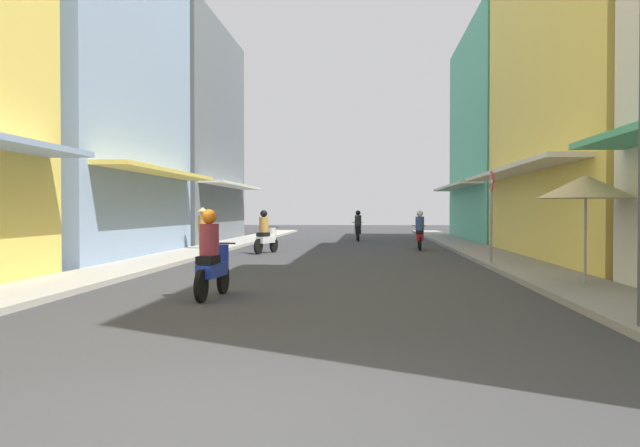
{
  "coord_description": "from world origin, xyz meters",
  "views": [
    {
      "loc": [
        1.11,
        -4.67,
        1.55
      ],
      "look_at": [
        -0.71,
        19.99,
        1.08
      ],
      "focal_mm": 37.55,
      "sensor_mm": 36.0,
      "label": 1
    }
  ],
  "objects_px": {
    "pedestrian_foreground": "(203,226)",
    "motorbike_white": "(266,234)",
    "motorbike_blue": "(212,258)",
    "street_sign_no_entry": "(491,205)",
    "motorbike_black": "(358,227)",
    "vendor_umbrella": "(586,187)",
    "motorbike_red": "(420,232)"
  },
  "relations": [
    {
      "from": "motorbike_red",
      "to": "street_sign_no_entry",
      "type": "relative_size",
      "value": 0.68
    },
    {
      "from": "motorbike_red",
      "to": "vendor_umbrella",
      "type": "height_order",
      "value": "vendor_umbrella"
    },
    {
      "from": "motorbike_red",
      "to": "pedestrian_foreground",
      "type": "distance_m",
      "value": 8.52
    },
    {
      "from": "motorbike_white",
      "to": "vendor_umbrella",
      "type": "height_order",
      "value": "vendor_umbrella"
    },
    {
      "from": "vendor_umbrella",
      "to": "street_sign_no_entry",
      "type": "bearing_deg",
      "value": 99.02
    },
    {
      "from": "motorbike_black",
      "to": "motorbike_red",
      "type": "bearing_deg",
      "value": -71.61
    },
    {
      "from": "motorbike_black",
      "to": "motorbike_white",
      "type": "bearing_deg",
      "value": -106.89
    },
    {
      "from": "motorbike_black",
      "to": "street_sign_no_entry",
      "type": "distance_m",
      "value": 16.47
    },
    {
      "from": "motorbike_blue",
      "to": "street_sign_no_entry",
      "type": "relative_size",
      "value": 0.68
    },
    {
      "from": "motorbike_blue",
      "to": "street_sign_no_entry",
      "type": "xyz_separation_m",
      "value": [
        6.11,
        6.9,
        1.01
      ]
    },
    {
      "from": "vendor_umbrella",
      "to": "motorbike_black",
      "type": "bearing_deg",
      "value": 102.63
    },
    {
      "from": "motorbike_black",
      "to": "street_sign_no_entry",
      "type": "height_order",
      "value": "street_sign_no_entry"
    },
    {
      "from": "vendor_umbrella",
      "to": "motorbike_white",
      "type": "bearing_deg",
      "value": 126.17
    },
    {
      "from": "motorbike_white",
      "to": "street_sign_no_entry",
      "type": "xyz_separation_m",
      "value": [
        7.09,
        -5.54,
        1.01
      ]
    },
    {
      "from": "motorbike_blue",
      "to": "vendor_umbrella",
      "type": "distance_m",
      "value": 7.26
    },
    {
      "from": "motorbike_black",
      "to": "street_sign_no_entry",
      "type": "xyz_separation_m",
      "value": [
        3.92,
        -15.96,
        1.01
      ]
    },
    {
      "from": "motorbike_black",
      "to": "street_sign_no_entry",
      "type": "relative_size",
      "value": 0.68
    },
    {
      "from": "pedestrian_foreground",
      "to": "street_sign_no_entry",
      "type": "xyz_separation_m",
      "value": [
        9.72,
        -6.65,
        0.76
      ]
    },
    {
      "from": "motorbike_red",
      "to": "street_sign_no_entry",
      "type": "bearing_deg",
      "value": -80.71
    },
    {
      "from": "motorbike_white",
      "to": "pedestrian_foreground",
      "type": "bearing_deg",
      "value": 157.0
    },
    {
      "from": "motorbike_blue",
      "to": "vendor_umbrella",
      "type": "height_order",
      "value": "vendor_umbrella"
    },
    {
      "from": "motorbike_white",
      "to": "pedestrian_foreground",
      "type": "distance_m",
      "value": 2.87
    },
    {
      "from": "motorbike_black",
      "to": "motorbike_blue",
      "type": "bearing_deg",
      "value": -95.47
    },
    {
      "from": "motorbike_blue",
      "to": "pedestrian_foreground",
      "type": "relative_size",
      "value": 1.07
    },
    {
      "from": "pedestrian_foreground",
      "to": "motorbike_black",
      "type": "bearing_deg",
      "value": 58.1
    },
    {
      "from": "motorbike_blue",
      "to": "motorbike_red",
      "type": "bearing_deg",
      "value": 72.42
    },
    {
      "from": "motorbike_blue",
      "to": "street_sign_no_entry",
      "type": "bearing_deg",
      "value": 48.47
    },
    {
      "from": "motorbike_white",
      "to": "motorbike_red",
      "type": "relative_size",
      "value": 0.96
    },
    {
      "from": "motorbike_blue",
      "to": "pedestrian_foreground",
      "type": "height_order",
      "value": "pedestrian_foreground"
    },
    {
      "from": "pedestrian_foreground",
      "to": "motorbike_blue",
      "type": "bearing_deg",
      "value": -75.1
    },
    {
      "from": "pedestrian_foreground",
      "to": "motorbike_white",
      "type": "bearing_deg",
      "value": -23.0
    },
    {
      "from": "motorbike_white",
      "to": "vendor_umbrella",
      "type": "bearing_deg",
      "value": -53.83
    }
  ]
}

